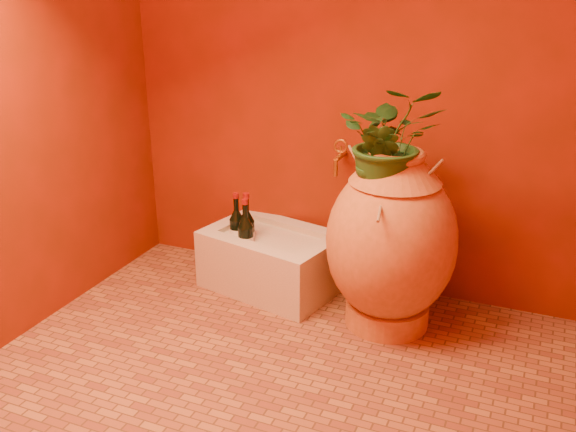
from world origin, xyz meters
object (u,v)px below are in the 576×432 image
at_px(wine_bottle_c, 246,239).
at_px(stone_basin, 272,261).
at_px(wine_bottle_a, 247,234).
at_px(wine_bottle_b, 237,231).
at_px(wall_tap, 340,155).
at_px(amphora, 391,241).

bearing_deg(wine_bottle_c, stone_basin, 40.51).
distance_m(wine_bottle_a, wine_bottle_c, 0.07).
relative_size(wine_bottle_b, wall_tap, 1.92).
xyz_separation_m(stone_basin, wine_bottle_a, (-0.13, -0.03, 0.15)).
height_order(amphora, wine_bottle_a, amphora).
height_order(stone_basin, wine_bottle_b, wine_bottle_b).
height_order(wine_bottle_c, wall_tap, wall_tap).
bearing_deg(wine_bottle_b, wall_tap, 17.69).
height_order(stone_basin, wall_tap, wall_tap).
bearing_deg(amphora, wine_bottle_a, 173.01).
bearing_deg(wine_bottle_a, wall_tap, 23.47).
relative_size(stone_basin, wine_bottle_a, 2.18).
height_order(amphora, wine_bottle_c, amphora).
bearing_deg(wall_tap, wine_bottle_c, -148.80).
bearing_deg(wall_tap, wine_bottle_a, -156.53).
height_order(wine_bottle_a, wall_tap, wall_tap).
bearing_deg(stone_basin, wine_bottle_c, -139.49).
xyz_separation_m(wine_bottle_c, wall_tap, (0.42, 0.25, 0.43)).
distance_m(amphora, wall_tap, 0.55).
height_order(stone_basin, wine_bottle_c, wine_bottle_c).
xyz_separation_m(stone_basin, wine_bottle_c, (-0.11, -0.09, 0.15)).
xyz_separation_m(wine_bottle_a, wine_bottle_b, (-0.07, 0.03, -0.01)).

